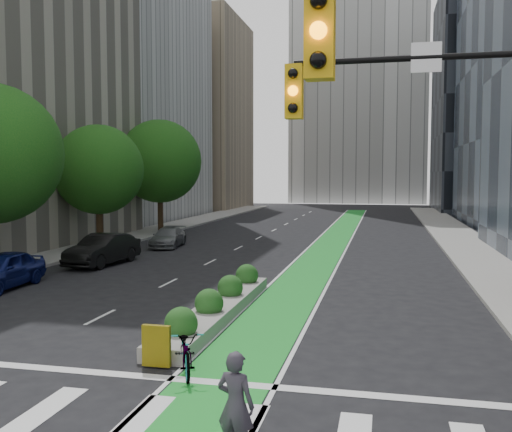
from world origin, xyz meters
The scene contains 15 objects.
ground centered at (0.00, 0.00, 0.00)m, with size 160.00×160.00×0.00m, color black.
sidewalk_left centered at (-11.80, 25.00, 0.07)m, with size 3.60×90.00×0.15m, color gray.
sidewalk_right centered at (11.80, 25.00, 0.07)m, with size 3.60×90.00×0.15m, color gray.
bike_lane_paint centered at (3.00, 30.00, 0.01)m, with size 2.20×70.00×0.01m, color #1A922A.
building_tan_far centered at (-20.00, 66.00, 13.00)m, with size 14.00×16.00×26.00m, color tan.
building_dark_end centered at (20.00, 68.00, 14.00)m, with size 14.00×18.00×28.00m, color black.
tree_midfar centered at (-11.00, 22.00, 4.95)m, with size 5.60×5.60×7.76m.
tree_far centered at (-11.00, 32.00, 5.69)m, with size 6.60×6.60×9.00m.
signal_right centered at (8.67, 0.47, 4.80)m, with size 5.82×0.51×7.20m.
median_planter centered at (1.20, 7.04, 0.37)m, with size 1.20×10.26×1.10m.
bicycle centered at (2.00, 1.66, 0.54)m, with size 0.72×2.05×1.08m, color gray.
cyclist centered at (4.16, -2.00, 0.90)m, with size 0.66×0.43×1.80m, color #39343F.
parked_car_left_near centered at (-8.70, 9.39, 0.76)m, with size 1.80×4.47×1.52m, color #0E1654.
parked_car_left_mid centered at (-7.61, 15.92, 0.80)m, with size 1.69×4.84×1.59m, color black.
parked_car_left_far centered at (-7.06, 23.57, 0.62)m, with size 1.73×4.25×1.23m, color slate.
Camera 1 is at (6.45, -10.69, 4.63)m, focal length 40.00 mm.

